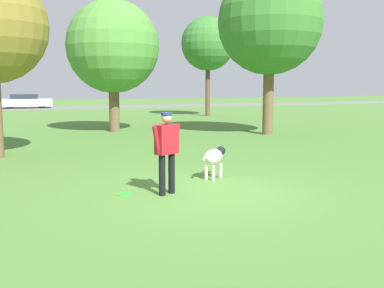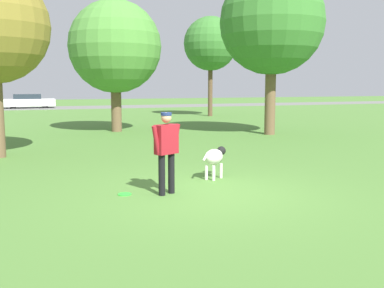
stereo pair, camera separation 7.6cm
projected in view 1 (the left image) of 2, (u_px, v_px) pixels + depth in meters
ground_plane at (208, 194)px, 8.86m from camera, size 120.00×120.00×0.00m
far_road_strip at (60, 108)px, 41.82m from camera, size 120.00×6.00×0.01m
person at (167, 146)px, 8.70m from camera, size 0.69×0.40×1.61m
dog at (215, 157)px, 10.26m from camera, size 0.82×0.66×0.71m
frisbee at (125, 194)px, 8.78m from camera, size 0.27×0.27×0.02m
tree_near_right at (270, 23)px, 18.85m from camera, size 4.41×4.41×6.96m
tree_far_right at (208, 44)px, 30.27m from camera, size 3.62×3.62×6.70m
tree_mid_center at (113, 47)px, 20.15m from camera, size 4.17×4.17×5.93m
parked_car_white at (25, 101)px, 40.90m from camera, size 4.57×1.84×1.29m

